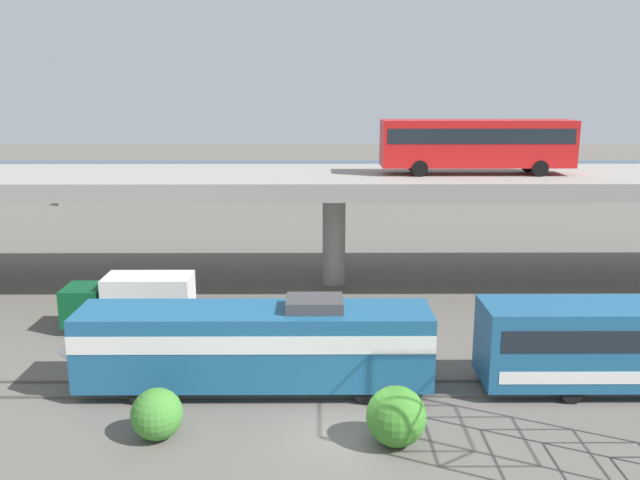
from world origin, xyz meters
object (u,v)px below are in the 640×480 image
object	(u,v)px
parked_car_2	(257,178)
parked_car_5	(470,178)
service_truck_west	(133,301)
transit_bus_on_overpass	(476,141)
parked_car_1	(145,181)
parked_car_0	(388,178)
train_locomotive	(237,342)
parked_car_3	(349,182)
parked_car_4	(206,182)

from	to	relation	value
parked_car_2	parked_car_5	world-z (taller)	same
service_truck_west	parked_car_5	size ratio (longest dim) A/B	1.64
transit_bus_on_overpass	parked_car_1	size ratio (longest dim) A/B	2.89
transit_bus_on_overpass	service_truck_west	bearing A→B (deg)	21.71
parked_car_2	parked_car_5	xyz separation A→B (m)	(25.62, 0.27, 0.00)
service_truck_west	parked_car_0	xyz separation A→B (m)	(18.42, 45.10, 0.55)
parked_car_2	parked_car_5	distance (m)	25.62
parked_car_1	parked_car_2	world-z (taller)	same
train_locomotive	service_truck_west	xyz separation A→B (m)	(-6.48, 7.40, -0.56)
transit_bus_on_overpass	parked_car_5	world-z (taller)	transit_bus_on_overpass
service_truck_west	transit_bus_on_overpass	bearing A→B (deg)	-158.29
parked_car_1	parked_car_3	distance (m)	23.73
parked_car_4	train_locomotive	bearing A→B (deg)	-79.24
transit_bus_on_overpass	parked_car_2	xyz separation A→B (m)	(-17.15, 37.29, -7.32)
parked_car_3	parked_car_5	bearing A→B (deg)	-166.59
parked_car_0	transit_bus_on_overpass	bearing A→B (deg)	92.36
transit_bus_on_overpass	parked_car_5	bearing A→B (deg)	-102.71
train_locomotive	transit_bus_on_overpass	world-z (taller)	transit_bus_on_overpass
service_truck_west	parked_car_1	xyz separation A→B (m)	(-10.04, 42.71, 0.55)
parked_car_4	parked_car_5	xyz separation A→B (m)	(31.28, 3.77, -0.00)
train_locomotive	parked_car_1	size ratio (longest dim) A/B	3.87
parked_car_2	parked_car_4	distance (m)	6.65
service_truck_west	parked_car_5	xyz separation A→B (m)	(28.43, 45.50, 0.55)
train_locomotive	parked_car_3	bearing A→B (deg)	-98.29
transit_bus_on_overpass	parked_car_3	bearing A→B (deg)	-79.56
parked_car_0	parked_car_5	bearing A→B (deg)	-177.68
train_locomotive	parked_car_1	bearing A→B (deg)	-71.76
parked_car_5	train_locomotive	bearing A→B (deg)	-112.53
parked_car_2	service_truck_west	bearing A→B (deg)	86.45
parked_car_0	parked_car_5	size ratio (longest dim) A/B	1.02
parked_car_0	parked_car_1	xyz separation A→B (m)	(-28.46, -2.39, -0.00)
parked_car_4	transit_bus_on_overpass	bearing A→B (deg)	-55.99
train_locomotive	parked_car_4	xyz separation A→B (m)	(-9.33, 49.14, -0.00)
transit_bus_on_overpass	parked_car_5	xyz separation A→B (m)	(8.47, 37.56, -7.32)
train_locomotive	parked_car_3	size ratio (longest dim) A/B	3.53
service_truck_west	parked_car_2	xyz separation A→B (m)	(2.81, 45.24, 0.55)
parked_car_0	parked_car_3	distance (m)	5.67
parked_car_5	service_truck_west	bearing A→B (deg)	-122.00
transit_bus_on_overpass	parked_car_4	distance (m)	41.42
parked_car_5	transit_bus_on_overpass	bearing A→B (deg)	-102.71
transit_bus_on_overpass	parked_car_4	bearing A→B (deg)	-55.99
parked_car_4	parked_car_5	size ratio (longest dim) A/B	1.07
transit_bus_on_overpass	train_locomotive	bearing A→B (deg)	48.73
parked_car_0	parked_car_4	distance (m)	21.54
parked_car_0	parked_car_1	world-z (taller)	same
parked_car_0	parked_car_3	bearing A→B (deg)	33.26
train_locomotive	parked_car_5	distance (m)	57.28
parked_car_5	parked_car_4	bearing A→B (deg)	-173.13
train_locomotive	parked_car_2	distance (m)	52.77
service_truck_west	parked_car_0	bearing A→B (deg)	-112.22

